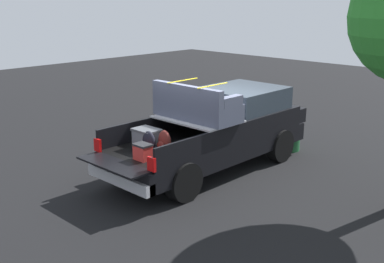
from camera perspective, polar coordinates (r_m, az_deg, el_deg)
ground_plane at (r=11.88m, az=2.02°, el=-4.55°), size 40.00×40.00×0.00m
pickup_truck at (r=11.84m, az=3.24°, el=0.35°), size 6.05×2.09×2.23m
trash_can at (r=13.51m, az=11.58°, el=-0.14°), size 0.60×0.60×0.98m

